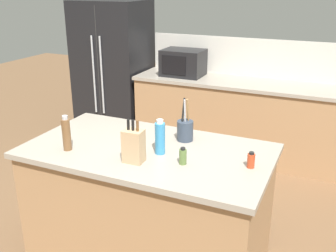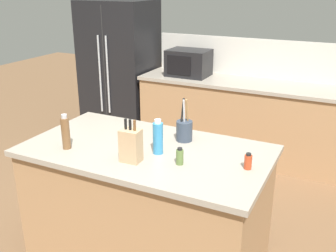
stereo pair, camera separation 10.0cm
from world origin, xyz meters
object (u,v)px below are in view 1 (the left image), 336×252
spice_jar_paprika (251,161)px  spice_jar_oregano (183,156)px  microwave (183,63)px  knife_block (134,146)px  utensil_crock (185,130)px  dish_soap_bottle (160,138)px  pepper_grinder (66,134)px  refrigerator (113,70)px

spice_jar_paprika → spice_jar_oregano: bearing=-163.1°
microwave → knife_block: size_ratio=1.73×
knife_block → utensil_crock: (0.17, 0.48, -0.03)m
dish_soap_bottle → spice_jar_oregano: 0.23m
pepper_grinder → spice_jar_oregano: bearing=8.3°
spice_jar_paprika → dish_soap_bottle: dish_soap_bottle is taller
refrigerator → microwave: (1.04, -0.05, 0.19)m
knife_block → spice_jar_paprika: (0.72, 0.22, -0.06)m
pepper_grinder → dish_soap_bottle: pepper_grinder is taller
dish_soap_bottle → refrigerator: bearing=127.9°
knife_block → pepper_grinder: 0.52m
utensil_crock → spice_jar_paprika: 0.61m
pepper_grinder → spice_jar_paprika: 1.26m
microwave → spice_jar_paprika: (1.36, -2.20, -0.11)m
knife_block → spice_jar_oregano: knife_block is taller
utensil_crock → spice_jar_oregano: bearing=-70.2°
microwave → pepper_grinder: 2.45m
utensil_crock → spice_jar_paprika: (0.55, -0.25, -0.03)m
spice_jar_oregano → spice_jar_paprika: bearing=16.9°
microwave → knife_block: 2.51m
dish_soap_bottle → microwave: bearing=108.3°
refrigerator → utensil_crock: refrigerator is taller
microwave → pepper_grinder: microwave is taller
utensil_crock → spice_jar_oregano: 0.40m
knife_block → dish_soap_bottle: (0.10, 0.19, 0.00)m
spice_jar_oregano → utensil_crock: bearing=109.8°
utensil_crock → dish_soap_bottle: (-0.07, -0.29, 0.03)m
refrigerator → pepper_grinder: bearing=-65.0°
knife_block → microwave: bearing=102.2°
pepper_grinder → spice_jar_paprika: pepper_grinder is taller
microwave → utensil_crock: 2.11m
refrigerator → utensil_crock: size_ratio=5.68×
microwave → knife_block: bearing=-75.2°
spice_jar_oregano → microwave: bearing=112.1°
utensil_crock → pepper_grinder: utensil_crock is taller
knife_block → spice_jar_oregano: (0.30, 0.10, -0.06)m
microwave → spice_jar_oregano: size_ratio=4.38×
refrigerator → dish_soap_bottle: refrigerator is taller
knife_block → utensil_crock: bearing=68.1°
knife_block → pepper_grinder: size_ratio=1.15×
utensil_crock → spice_jar_paprika: bearing=-24.9°
refrigerator → pepper_grinder: 2.76m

